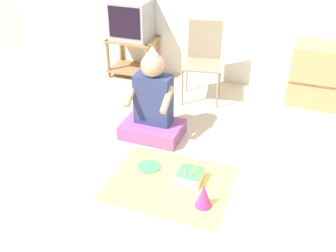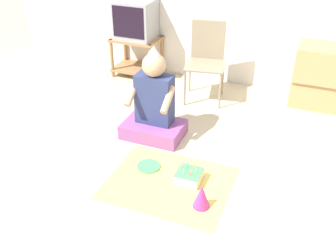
# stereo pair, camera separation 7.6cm
# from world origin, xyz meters

# --- Properties ---
(ground_plane) EXTENTS (16.00, 16.00, 0.00)m
(ground_plane) POSITION_xyz_m (0.00, 0.00, 0.00)
(ground_plane) COLOR beige
(tv_stand) EXTENTS (0.61, 0.43, 0.50)m
(tv_stand) POSITION_xyz_m (-1.31, 2.03, 0.30)
(tv_stand) COLOR #997047
(tv_stand) RESTS_ON ground_plane
(tv) EXTENTS (0.47, 0.42, 0.47)m
(tv) POSITION_xyz_m (-1.31, 2.03, 0.74)
(tv) COLOR #99999E
(tv) RESTS_ON tv_stand
(folding_chair) EXTENTS (0.50, 0.49, 0.88)m
(folding_chair) POSITION_xyz_m (-0.30, 1.75, 0.50)
(folding_chair) COLOR gray
(folding_chair) RESTS_ON ground_plane
(cardboard_box_stack) EXTENTS (0.57, 0.42, 0.69)m
(cardboard_box_stack) POSITION_xyz_m (0.94, 2.01, 0.36)
(cardboard_box_stack) COLOR tan
(cardboard_box_stack) RESTS_ON ground_plane
(person_seated) EXTENTS (0.59, 0.41, 0.92)m
(person_seated) POSITION_xyz_m (-0.51, 0.74, 0.32)
(person_seated) COLOR #8C4C8C
(person_seated) RESTS_ON ground_plane
(party_cloth) EXTENTS (1.02, 0.83, 0.01)m
(party_cloth) POSITION_xyz_m (-0.08, 0.08, 0.00)
(party_cloth) COLOR #EAD666
(party_cloth) RESTS_ON ground_plane
(birthday_cake) EXTENTS (0.21, 0.21, 0.15)m
(birthday_cake) POSITION_xyz_m (0.06, 0.16, 0.05)
(birthday_cake) COLOR #F4E0C6
(birthday_cake) RESTS_ON party_cloth
(party_hat_blue) EXTENTS (0.14, 0.14, 0.20)m
(party_hat_blue) POSITION_xyz_m (0.25, -0.10, 0.10)
(party_hat_blue) COLOR #CC338C
(party_hat_blue) RESTS_ON party_cloth
(paper_plate) EXTENTS (0.21, 0.21, 0.01)m
(paper_plate) POSITION_xyz_m (-0.33, 0.21, 0.01)
(paper_plate) COLOR #4CB266
(paper_plate) RESTS_ON party_cloth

